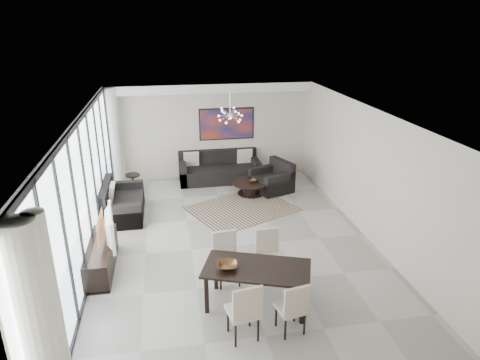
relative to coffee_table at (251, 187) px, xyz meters
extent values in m
cube|color=#A8A39B|center=(-0.93, -2.82, -0.20)|extent=(6.00, 9.00, 0.02)
cube|color=white|center=(-0.93, -2.82, 2.68)|extent=(6.00, 9.00, 0.02)
cube|color=beige|center=(-0.93, 1.67, 1.24)|extent=(6.00, 0.02, 2.90)
cube|color=beige|center=(-0.93, -7.31, 1.24)|extent=(6.00, 0.02, 2.90)
cube|color=beige|center=(2.06, -2.82, 1.24)|extent=(0.02, 9.00, 2.90)
cube|color=white|center=(-3.91, -2.82, 1.24)|extent=(0.01, 8.95, 2.85)
cube|color=black|center=(-3.87, -2.82, 2.64)|extent=(0.04, 8.95, 0.10)
cube|color=black|center=(-3.87, -2.82, -0.18)|extent=(0.04, 8.95, 0.06)
cube|color=black|center=(-3.87, -6.82, 1.24)|extent=(0.04, 0.05, 2.88)
cube|color=black|center=(-3.87, -5.82, 1.24)|extent=(0.04, 0.05, 2.88)
cube|color=black|center=(-3.87, -4.82, 1.24)|extent=(0.04, 0.05, 2.88)
cube|color=black|center=(-3.87, -3.82, 1.24)|extent=(0.04, 0.05, 2.88)
cube|color=black|center=(-3.87, -2.82, 1.24)|extent=(0.04, 0.05, 2.88)
cube|color=black|center=(-3.87, -1.82, 1.24)|extent=(0.04, 0.05, 2.88)
cube|color=black|center=(-3.87, -0.82, 1.24)|extent=(0.04, 0.05, 2.88)
cube|color=black|center=(-3.87, 0.18, 1.24)|extent=(0.04, 0.05, 2.88)
cube|color=black|center=(-3.87, 1.18, 1.24)|extent=(0.04, 0.05, 2.88)
cylinder|color=silver|center=(-3.73, -6.97, 1.24)|extent=(0.36, 0.36, 2.85)
cylinder|color=silver|center=(-3.73, 1.33, 1.24)|extent=(0.36, 0.36, 2.85)
cube|color=white|center=(-0.93, 1.48, 2.56)|extent=(5.98, 0.40, 0.26)
cube|color=#AA3517|center=(-0.43, 1.65, 1.44)|extent=(1.68, 0.04, 0.98)
cylinder|color=silver|center=(-0.63, -0.32, 2.41)|extent=(0.02, 0.02, 0.55)
sphere|color=silver|center=(-0.63, -0.32, 2.14)|extent=(0.12, 0.12, 0.12)
cube|color=black|center=(-0.44, -0.95, -0.21)|extent=(3.09, 2.80, 0.01)
cylinder|color=black|center=(0.00, 0.00, 0.14)|extent=(1.07, 1.07, 0.04)
cylinder|color=black|center=(0.00, 0.00, -0.05)|extent=(0.47, 0.47, 0.33)
cylinder|color=black|center=(0.00, 0.00, -0.20)|extent=(0.75, 0.75, 0.03)
imported|color=brown|center=(0.04, -0.06, 0.20)|extent=(0.25, 0.25, 0.07)
cube|color=black|center=(-0.73, 1.20, 0.01)|extent=(2.41, 0.99, 0.44)
cube|color=black|center=(-0.73, 1.59, 0.45)|extent=(2.41, 0.20, 0.44)
cube|color=black|center=(-1.84, 1.20, 0.11)|extent=(0.20, 0.99, 0.64)
cube|color=black|center=(0.38, 1.20, 0.11)|extent=(0.20, 0.99, 0.64)
cube|color=black|center=(-3.43, -0.82, 0.00)|extent=(0.97, 1.72, 0.43)
cube|color=black|center=(-3.81, -0.82, 0.43)|extent=(0.19, 1.72, 0.43)
cube|color=black|center=(-3.43, -1.58, 0.10)|extent=(0.97, 0.19, 0.62)
cube|color=black|center=(-3.43, -0.05, 0.10)|extent=(0.97, 0.19, 0.62)
cube|color=black|center=(0.62, 0.15, 0.00)|extent=(1.27, 1.30, 0.43)
cube|color=black|center=(0.98, 0.30, 0.43)|extent=(0.55, 1.01, 0.43)
cube|color=black|center=(0.47, 0.53, 0.10)|extent=(0.96, 0.54, 0.62)
cube|color=black|center=(0.78, -0.23, 0.10)|extent=(0.96, 0.54, 0.62)
cylinder|color=black|center=(-3.26, 0.64, 0.33)|extent=(0.41, 0.41, 0.04)
cylinder|color=black|center=(-3.26, 0.64, 0.05)|extent=(0.06, 0.06, 0.51)
cylinder|color=black|center=(-3.26, 0.64, -0.20)|extent=(0.29, 0.29, 0.03)
cube|color=black|center=(-3.69, -3.26, 0.06)|extent=(0.49, 1.76, 0.55)
imported|color=gray|center=(-3.53, -3.22, 0.67)|extent=(0.30, 1.15, 0.66)
cube|color=black|center=(-0.90, -4.90, 0.51)|extent=(1.99, 1.45, 0.04)
cube|color=black|center=(-1.77, -4.96, 0.14)|extent=(0.07, 0.07, 0.71)
cube|color=black|center=(-1.53, -4.30, 0.14)|extent=(0.07, 0.07, 0.71)
cube|color=black|center=(-0.27, -5.50, 0.14)|extent=(0.07, 0.07, 0.71)
cube|color=black|center=(-0.04, -4.85, 0.14)|extent=(0.07, 0.07, 0.71)
cube|color=beige|center=(-1.28, -5.64, 0.25)|extent=(0.54, 0.54, 0.06)
cube|color=beige|center=(-1.24, -5.84, 0.52)|extent=(0.47, 0.13, 0.57)
cylinder|color=black|center=(-1.49, -5.49, 0.01)|extent=(0.04, 0.04, 0.44)
cylinder|color=black|center=(-1.07, -5.79, 0.01)|extent=(0.04, 0.04, 0.44)
cube|color=beige|center=(-0.52, -5.64, 0.21)|extent=(0.49, 0.49, 0.06)
cube|color=beige|center=(-0.48, -5.82, 0.45)|extent=(0.43, 0.12, 0.52)
cylinder|color=black|center=(-0.71, -5.50, -0.01)|extent=(0.04, 0.04, 0.40)
cylinder|color=black|center=(-0.32, -5.77, -0.01)|extent=(0.04, 0.04, 0.40)
cube|color=beige|center=(-1.29, -4.17, 0.24)|extent=(0.50, 0.50, 0.06)
cube|color=beige|center=(-1.32, -3.97, 0.50)|extent=(0.46, 0.10, 0.55)
cylinder|color=black|center=(-1.10, -4.32, 0.00)|extent=(0.04, 0.04, 0.42)
cylinder|color=black|center=(-1.49, -4.01, 0.00)|extent=(0.04, 0.04, 0.42)
cube|color=beige|center=(-0.49, -4.17, 0.23)|extent=(0.46, 0.46, 0.06)
cube|color=beige|center=(-0.50, -3.98, 0.48)|extent=(0.45, 0.06, 0.54)
cylinder|color=black|center=(-0.31, -4.34, -0.01)|extent=(0.04, 0.04, 0.41)
cylinder|color=black|center=(-0.67, -4.00, -0.01)|extent=(0.04, 0.04, 0.41)
imported|color=brown|center=(-1.40, -4.83, 0.58)|extent=(0.39, 0.39, 0.09)
camera|label=1|loc=(-2.27, -10.94, 4.46)|focal=32.00mm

